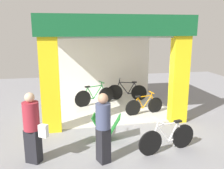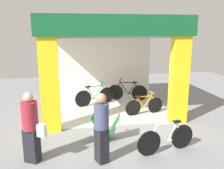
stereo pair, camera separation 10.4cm
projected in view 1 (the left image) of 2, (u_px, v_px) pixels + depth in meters
ground_plane at (118, 126)px, 7.83m from camera, size 17.26×17.26×0.00m
shop_facade at (108, 61)px, 9.15m from camera, size 4.83×4.09×3.46m
bicycle_inside_0 at (95, 96)px, 9.85m from camera, size 1.65×0.63×0.95m
bicycle_inside_1 at (144, 106)px, 8.80m from camera, size 1.47×0.41×0.82m
bicycle_inside_2 at (127, 92)px, 10.55m from camera, size 1.68×0.55×0.95m
bicycle_parked_0 at (167, 138)px, 6.12m from camera, size 1.61×0.48×0.90m
sandwich_board_sign at (107, 127)px, 6.79m from camera, size 0.88×0.67×0.73m
pedestrian_0 at (32, 127)px, 5.52m from camera, size 0.63×0.50×1.68m
pedestrian_1 at (103, 127)px, 5.53m from camera, size 0.44×0.44×1.66m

